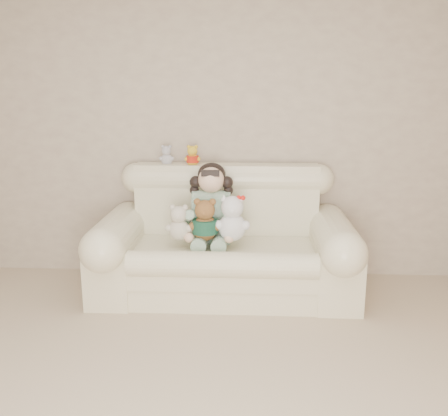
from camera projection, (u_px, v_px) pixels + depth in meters
The scene contains 8 objects.
wall_back at pixel (218, 130), 4.40m from camera, with size 4.50×4.50×0.00m, color beige.
sofa at pixel (225, 233), 4.09m from camera, with size 2.10×0.95×1.03m, color #FFF5CD, non-canonical shape.
seated_child at pixel (211, 202), 4.12m from camera, with size 0.40×0.49×0.66m, color #2D6F43, non-canonical shape.
brown_teddy at pixel (205, 216), 3.92m from camera, with size 0.25×0.19×0.39m, color brown, non-canonical shape.
white_cat at pixel (232, 213), 3.90m from camera, with size 0.28×0.21×0.43m, color white, non-canonical shape.
cream_teddy at pixel (179, 219), 3.93m from camera, with size 0.21×0.17×0.34m, color beige, non-canonical shape.
yellow_mini_bear at pixel (193, 154), 4.30m from camera, with size 0.14×0.10×0.21m, color gold, non-canonical shape.
grey_mini_plush at pixel (167, 153), 4.33m from camera, with size 0.13×0.10×0.21m, color silver, non-canonical shape.
Camera 1 is at (0.28, -1.93, 1.66)m, focal length 40.60 mm.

